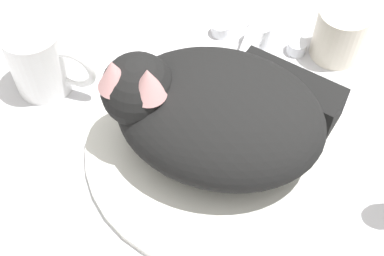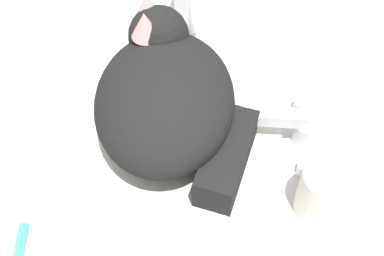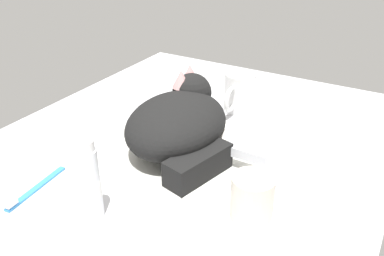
% 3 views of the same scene
% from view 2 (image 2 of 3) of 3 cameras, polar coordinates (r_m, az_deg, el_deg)
% --- Properties ---
extents(ground_plane, '(1.10, 0.83, 0.03)m').
position_cam_2_polar(ground_plane, '(0.77, -2.75, -1.00)').
color(ground_plane, silver).
extents(sink_basin, '(0.33, 0.33, 0.01)m').
position_cam_2_polar(sink_basin, '(0.75, -2.80, -0.07)').
color(sink_basin, silver).
rests_on(sink_basin, ground_plane).
extents(faucet, '(0.14, 0.11, 0.06)m').
position_cam_2_polar(faucet, '(0.74, 11.37, 0.00)').
color(faucet, silver).
rests_on(faucet, ground_plane).
extents(cat, '(0.28, 0.23, 0.14)m').
position_cam_2_polar(cat, '(0.71, -2.66, 3.72)').
color(cat, black).
rests_on(cat, sink_basin).
extents(rinse_cup, '(0.07, 0.07, 0.08)m').
position_cam_2_polar(rinse_cup, '(0.67, 14.55, -6.84)').
color(rinse_cup, silver).
rests_on(rinse_cup, ground_plane).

